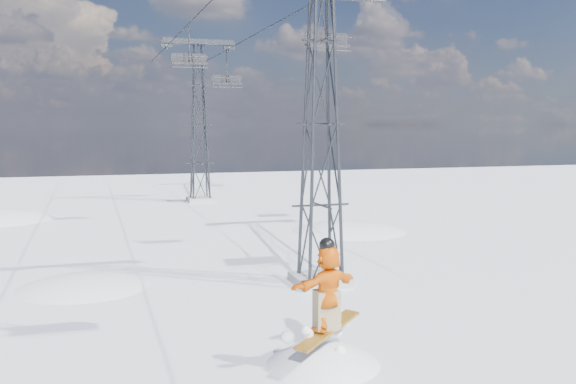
# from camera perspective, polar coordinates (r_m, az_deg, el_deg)

# --- Properties ---
(ground) EXTENTS (120.00, 120.00, 0.00)m
(ground) POSITION_cam_1_polar(r_m,az_deg,el_deg) (15.08, 10.75, -15.39)
(ground) COLOR white
(ground) RESTS_ON ground
(lift_tower_near) EXTENTS (5.20, 1.80, 11.43)m
(lift_tower_near) POSITION_cam_1_polar(r_m,az_deg,el_deg) (21.70, 2.95, 5.97)
(lift_tower_near) COLOR #999999
(lift_tower_near) RESTS_ON ground
(lift_tower_far) EXTENTS (5.20, 1.80, 11.43)m
(lift_tower_far) POSITION_cam_1_polar(r_m,az_deg,el_deg) (45.98, -7.89, 5.92)
(lift_tower_far) COLOR #999999
(lift_tower_far) RESTS_ON ground
(haul_cables) EXTENTS (4.46, 51.00, 0.06)m
(haul_cables) POSITION_cam_1_polar(r_m,az_deg,el_deg) (33.17, -4.10, 15.30)
(haul_cables) COLOR black
(haul_cables) RESTS_ON ground
(lift_chair_mid) EXTENTS (1.88, 0.54, 2.34)m
(lift_chair_mid) POSITION_cam_1_polar(r_m,az_deg,el_deg) (27.63, 3.52, 13.27)
(lift_chair_mid) COLOR black
(lift_chair_mid) RESTS_ON ground
(lift_chair_far) EXTENTS (1.90, 0.55, 2.36)m
(lift_chair_far) POSITION_cam_1_polar(r_m,az_deg,el_deg) (35.57, -8.77, 11.55)
(lift_chair_far) COLOR black
(lift_chair_far) RESTS_ON ground
(lift_chair_extra) EXTENTS (2.18, 0.63, 2.71)m
(lift_chair_extra) POSITION_cam_1_polar(r_m,az_deg,el_deg) (47.46, -5.48, 9.84)
(lift_chair_extra) COLOR black
(lift_chair_extra) RESTS_ON ground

